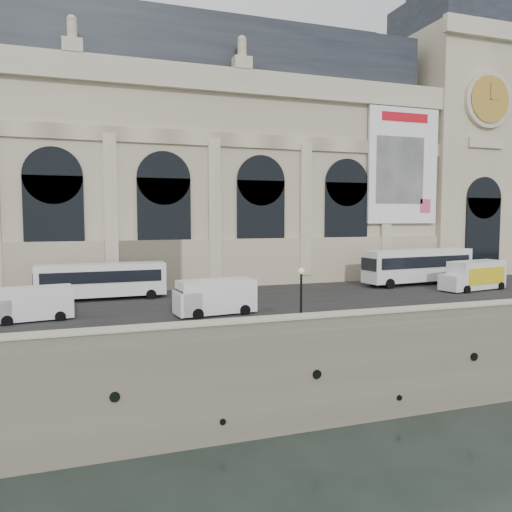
# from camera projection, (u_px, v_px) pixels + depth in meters

# --- Properties ---
(ground) EXTENTS (260.00, 260.00, 0.00)m
(ground) POSITION_uv_depth(u_px,v_px,m) (286.00, 435.00, 30.35)
(ground) COLOR black
(ground) RESTS_ON ground
(quay) EXTENTS (160.00, 70.00, 6.00)m
(quay) POSITION_uv_depth(u_px,v_px,m) (182.00, 298.00, 63.15)
(quay) COLOR gray
(quay) RESTS_ON ground
(street) EXTENTS (160.00, 24.00, 0.06)m
(street) POSITION_uv_depth(u_px,v_px,m) (225.00, 301.00, 43.09)
(street) COLOR #2D2D2D
(street) RESTS_ON quay
(parapet) EXTENTS (160.00, 1.40, 1.21)m
(parapet) POSITION_uv_depth(u_px,v_px,m) (283.00, 326.00, 30.39)
(parapet) COLOR gray
(parapet) RESTS_ON quay
(museum) EXTENTS (69.00, 18.70, 29.10)m
(museum) POSITION_uv_depth(u_px,v_px,m) (134.00, 159.00, 56.00)
(museum) COLOR beige
(museum) RESTS_ON quay
(clock_pavilion) EXTENTS (13.00, 14.72, 36.70)m
(clock_pavilion) POSITION_uv_depth(u_px,v_px,m) (446.00, 139.00, 65.74)
(clock_pavilion) COLOR beige
(clock_pavilion) RESTS_ON quay
(bus_left) EXTENTS (10.90, 2.65, 3.20)m
(bus_left) POSITION_uv_depth(u_px,v_px,m) (102.00, 280.00, 43.32)
(bus_left) COLOR white
(bus_left) RESTS_ON quay
(bus_right) EXTENTS (13.03, 4.01, 3.78)m
(bus_right) POSITION_uv_depth(u_px,v_px,m) (418.00, 265.00, 53.02)
(bus_right) COLOR white
(bus_right) RESTS_ON quay
(van_b) EXTENTS (5.62, 2.84, 2.39)m
(van_b) POSITION_uv_depth(u_px,v_px,m) (28.00, 304.00, 34.51)
(van_b) COLOR white
(van_b) RESTS_ON quay
(van_c) EXTENTS (6.11, 2.96, 2.63)m
(van_c) POSITION_uv_depth(u_px,v_px,m) (212.00, 297.00, 36.75)
(van_c) COLOR white
(van_c) RESTS_ON quay
(box_truck) EXTENTS (7.49, 3.55, 2.90)m
(box_truck) POSITION_uv_depth(u_px,v_px,m) (474.00, 276.00, 49.08)
(box_truck) COLOR white
(box_truck) RESTS_ON quay
(lamp_right) EXTENTS (0.41, 0.41, 4.02)m
(lamp_right) POSITION_uv_depth(u_px,v_px,m) (301.00, 299.00, 31.99)
(lamp_right) COLOR black
(lamp_right) RESTS_ON quay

